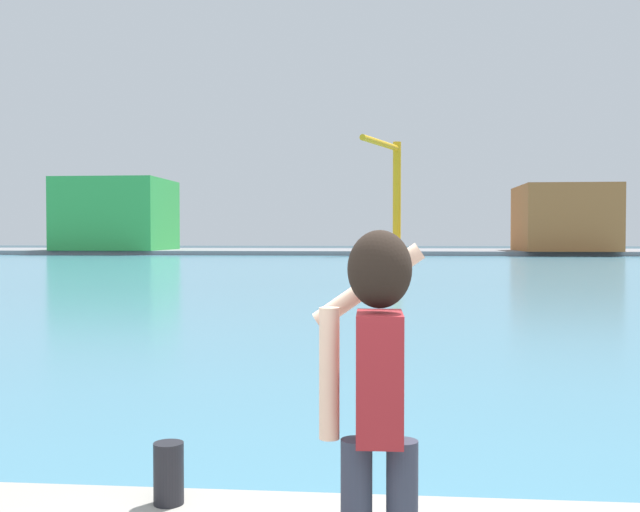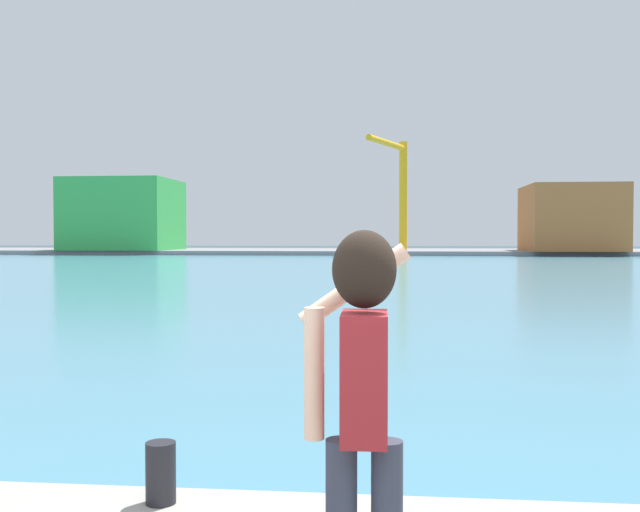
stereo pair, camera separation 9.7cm
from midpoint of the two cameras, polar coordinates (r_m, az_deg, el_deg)
The scene contains 8 objects.
ground_plane at distance 52.89m, azimuth 5.55°, elevation -0.96°, with size 220.00×220.00×0.00m, color #334751.
harbor_water at distance 54.89m, azimuth 5.56°, elevation -0.86°, with size 140.00×100.00×0.02m, color teal.
far_shore_dock at distance 94.86m, azimuth 5.70°, elevation 0.34°, with size 140.00×20.00×0.52m, color gray.
person_photographer at distance 3.27m, azimuth 4.12°, elevation -9.87°, with size 0.53×0.55×1.74m.
harbor_bollard at distance 5.00m, azimuth -11.66°, elevation -16.11°, with size 0.19×0.19×0.39m, color black.
warehouse_left at distance 96.94m, azimuth -14.93°, elevation 3.10°, with size 12.78×12.17×8.91m, color green.
warehouse_right at distance 92.03m, azimuth 18.90°, elevation 2.79°, with size 10.53×11.79×7.74m, color #B26633.
port_crane at distance 90.12m, azimuth 6.14°, elevation 5.79°, with size 4.71×11.40×13.35m.
Camera 2 is at (0.35, -2.83, 2.38)m, focal length 41.34 mm.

